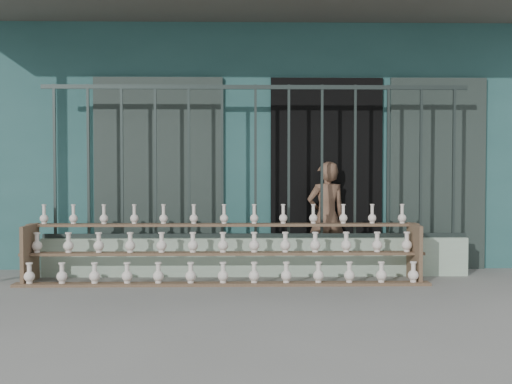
{
  "coord_description": "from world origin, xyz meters",
  "views": [
    {
      "loc": [
        -0.15,
        -6.24,
        1.25
      ],
      "look_at": [
        0.0,
        1.0,
        1.0
      ],
      "focal_mm": 45.0,
      "sensor_mm": 36.0,
      "label": 1
    }
  ],
  "objects": [
    {
      "name": "elderly_woman",
      "position": [
        0.88,
        1.6,
        0.67
      ],
      "size": [
        0.55,
        0.43,
        1.35
      ],
      "primitive_type": "imported",
      "rotation": [
        0.0,
        0.0,
        3.37
      ],
      "color": "brown",
      "rests_on": "ground"
    },
    {
      "name": "security_fence",
      "position": [
        -0.0,
        1.3,
        1.35
      ],
      "size": [
        5.0,
        0.04,
        1.8
      ],
      "color": "#283330",
      "rests_on": "parapet_wall"
    },
    {
      "name": "ground",
      "position": [
        0.0,
        0.0,
        0.0
      ],
      "size": [
        60.0,
        60.0,
        0.0
      ],
      "primitive_type": "plane",
      "color": "slate"
    },
    {
      "name": "workshop_building",
      "position": [
        0.0,
        4.23,
        1.62
      ],
      "size": [
        7.4,
        6.6,
        3.21
      ],
      "color": "#285554",
      "rests_on": "ground"
    },
    {
      "name": "shelf_rack",
      "position": [
        -0.37,
        0.88,
        0.36
      ],
      "size": [
        4.5,
        0.68,
        0.85
      ],
      "color": "brown",
      "rests_on": "ground"
    },
    {
      "name": "parapet_wall",
      "position": [
        0.0,
        1.3,
        0.23
      ],
      "size": [
        5.0,
        0.2,
        0.45
      ],
      "primitive_type": "cube",
      "color": "#A4BFA5",
      "rests_on": "ground"
    }
  ]
}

